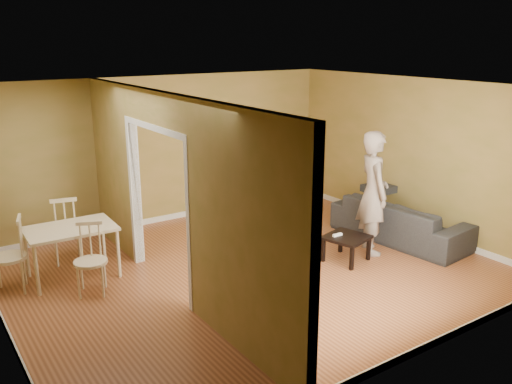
% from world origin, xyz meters
% --- Properties ---
extents(room_shell, '(6.50, 6.50, 6.50)m').
position_xyz_m(room_shell, '(0.00, 0.00, 1.30)').
color(room_shell, '#A66139').
rests_on(room_shell, ground).
extents(partition, '(0.22, 5.50, 2.60)m').
position_xyz_m(partition, '(-1.20, 0.00, 1.30)').
color(partition, '#A78547').
rests_on(partition, ground).
extents(wall_speaker, '(0.10, 0.10, 0.10)m').
position_xyz_m(wall_speaker, '(1.50, 2.69, 1.90)').
color(wall_speaker, black).
rests_on(wall_speaker, room_shell).
extents(sofa, '(2.37, 1.20, 0.87)m').
position_xyz_m(sofa, '(2.70, -0.32, 0.44)').
color(sofa, '#2C2C32').
rests_on(sofa, ground).
extents(person, '(1.00, 0.92, 2.23)m').
position_xyz_m(person, '(1.94, -0.41, 1.11)').
color(person, slate).
rests_on(person, ground).
extents(bookshelf, '(0.76, 0.33, 1.79)m').
position_xyz_m(bookshelf, '(1.14, 2.60, 0.90)').
color(bookshelf, white).
rests_on(bookshelf, ground).
extents(paper_box_navy_a, '(0.40, 0.26, 0.20)m').
position_xyz_m(paper_box_navy_a, '(1.18, 2.56, 0.48)').
color(paper_box_navy_a, '#1C244B').
rests_on(paper_box_navy_a, bookshelf).
extents(paper_box_teal, '(0.43, 0.28, 0.22)m').
position_xyz_m(paper_box_teal, '(1.13, 2.56, 0.84)').
color(paper_box_teal, '#267359').
rests_on(paper_box_teal, bookshelf).
extents(paper_box_navy_b, '(0.40, 0.26, 0.20)m').
position_xyz_m(paper_box_navy_b, '(1.18, 2.56, 1.18)').
color(paper_box_navy_b, navy).
rests_on(paper_box_navy_b, bookshelf).
extents(paper_box_navy_c, '(0.46, 0.30, 0.23)m').
position_xyz_m(paper_box_navy_c, '(1.13, 2.56, 1.43)').
color(paper_box_navy_c, navy).
rests_on(paper_box_navy_c, bookshelf).
extents(coffee_table, '(0.58, 0.58, 0.39)m').
position_xyz_m(coffee_table, '(1.37, -0.47, 0.33)').
color(coffee_table, black).
rests_on(coffee_table, ground).
extents(game_controller, '(0.16, 0.04, 0.03)m').
position_xyz_m(game_controller, '(1.27, -0.38, 0.40)').
color(game_controller, white).
rests_on(game_controller, coffee_table).
extents(dining_table, '(1.17, 0.78, 0.73)m').
position_xyz_m(dining_table, '(-2.16, 1.24, 0.65)').
color(dining_table, beige).
rests_on(dining_table, ground).
extents(chair_left, '(0.57, 0.57, 1.01)m').
position_xyz_m(chair_left, '(-2.97, 1.26, 0.50)').
color(chair_left, '#D7B580').
rests_on(chair_left, ground).
extents(chair_near, '(0.57, 0.57, 0.94)m').
position_xyz_m(chair_near, '(-2.11, 0.60, 0.47)').
color(chair_near, '#DABD7D').
rests_on(chair_near, ground).
extents(chair_far, '(0.57, 0.57, 1.03)m').
position_xyz_m(chair_far, '(-2.07, 1.85, 0.52)').
color(chair_far, tan).
rests_on(chair_far, ground).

